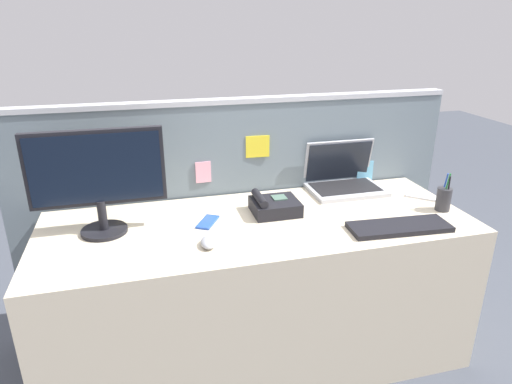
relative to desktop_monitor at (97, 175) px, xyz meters
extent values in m
plane|color=#424751|center=(0.65, -0.07, -0.96)|extent=(10.00, 10.00, 0.00)
cube|color=beige|center=(0.65, -0.07, -0.61)|extent=(1.88, 0.70, 0.71)
cube|color=slate|center=(0.65, 0.32, -0.38)|extent=(2.21, 0.06, 1.16)
cube|color=#B7BAC1|center=(0.65, 0.32, 0.21)|extent=(2.21, 0.07, 0.02)
cube|color=yellow|center=(0.74, 0.29, -0.01)|extent=(0.12, 0.01, 0.11)
cube|color=yellow|center=(0.06, 0.29, -0.13)|extent=(0.10, 0.01, 0.09)
cube|color=#66ADD1|center=(1.34, 0.29, -0.20)|extent=(0.09, 0.01, 0.11)
cube|color=pink|center=(0.46, 0.29, -0.12)|extent=(0.08, 0.01, 0.11)
cylinder|color=black|center=(0.00, -0.01, -0.24)|extent=(0.19, 0.19, 0.02)
cylinder|color=black|center=(0.00, -0.01, -0.17)|extent=(0.04, 0.04, 0.12)
cube|color=black|center=(0.00, 0.00, 0.03)|extent=(0.53, 0.03, 0.31)
cube|color=black|center=(0.00, -0.01, 0.03)|extent=(0.50, 0.01, 0.28)
cube|color=#B2B5BC|center=(1.17, 0.17, -0.24)|extent=(0.37, 0.26, 0.02)
cube|color=black|center=(1.17, 0.18, -0.23)|extent=(0.33, 0.19, 0.00)
cube|color=#B2B5BC|center=(1.17, 0.28, -0.12)|extent=(0.37, 0.05, 0.23)
cube|color=black|center=(1.17, 0.27, -0.12)|extent=(0.35, 0.04, 0.20)
cube|color=black|center=(0.74, 0.00, -0.22)|extent=(0.21, 0.18, 0.06)
cube|color=#4C6B5B|center=(0.77, 0.03, -0.19)|extent=(0.06, 0.06, 0.01)
cylinder|color=black|center=(0.67, 0.00, -0.17)|extent=(0.04, 0.16, 0.04)
cube|color=black|center=(1.20, -0.30, -0.24)|extent=(0.44, 0.17, 0.02)
ellipsoid|color=#9EA0A8|center=(0.40, -0.24, -0.24)|extent=(0.07, 0.10, 0.03)
cylinder|color=#333338|center=(1.50, -0.16, -0.20)|extent=(0.07, 0.07, 0.11)
cylinder|color=blue|center=(1.51, -0.15, -0.14)|extent=(0.01, 0.02, 0.13)
cylinder|color=#238438|center=(1.50, -0.17, -0.14)|extent=(0.03, 0.01, 0.14)
cylinder|color=black|center=(1.51, -0.18, -0.14)|extent=(0.02, 0.02, 0.13)
cube|color=blue|center=(0.43, -0.03, -0.25)|extent=(0.12, 0.15, 0.01)
cube|color=silver|center=(1.50, 0.00, -0.25)|extent=(0.15, 0.15, 0.01)
camera|label=1|loc=(0.18, -1.80, 0.59)|focal=31.78mm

